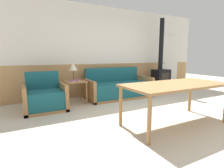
# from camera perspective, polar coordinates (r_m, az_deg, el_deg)

# --- Properties ---
(ground_plane) EXTENTS (16.00, 16.00, 0.00)m
(ground_plane) POSITION_cam_1_polar(r_m,az_deg,el_deg) (3.69, 17.94, -10.52)
(ground_plane) COLOR beige
(wall_back) EXTENTS (7.20, 0.06, 2.70)m
(wall_back) POSITION_cam_1_polar(r_m,az_deg,el_deg) (5.63, -1.11, 10.48)
(wall_back) COLOR tan
(wall_back) RESTS_ON ground_plane
(couch) EXTENTS (1.94, 0.89, 0.86)m
(couch) POSITION_cam_1_polar(r_m,az_deg,el_deg) (5.17, 2.13, -1.50)
(couch) COLOR #9E7042
(couch) RESTS_ON ground_plane
(armchair) EXTENTS (0.90, 0.75, 0.86)m
(armchair) POSITION_cam_1_polar(r_m,az_deg,el_deg) (4.21, -21.03, -4.41)
(armchair) COLOR #9E7042
(armchair) RESTS_ON ground_plane
(side_table) EXTENTS (0.52, 0.52, 0.59)m
(side_table) POSITION_cam_1_polar(r_m,az_deg,el_deg) (4.59, -12.05, -0.27)
(side_table) COLOR #9E7042
(side_table) RESTS_ON ground_plane
(table_lamp) EXTENTS (0.22, 0.22, 0.46)m
(table_lamp) POSITION_cam_1_polar(r_m,az_deg,el_deg) (4.63, -12.54, 5.42)
(table_lamp) COLOR #4C3823
(table_lamp) RESTS_ON side_table
(book_stack) EXTENTS (0.23, 0.16, 0.04)m
(book_stack) POSITION_cam_1_polar(r_m,az_deg,el_deg) (4.47, -12.16, 1.07)
(book_stack) COLOR white
(book_stack) RESTS_ON side_table
(dining_table) EXTENTS (1.90, 0.88, 0.74)m
(dining_table) POSITION_cam_1_polar(r_m,az_deg,el_deg) (3.25, 20.05, -1.08)
(dining_table) COLOR #9E7042
(dining_table) RESTS_ON ground_plane
(wood_stove) EXTENTS (0.54, 0.42, 2.43)m
(wood_stove) POSITION_cam_1_polar(r_m,az_deg,el_deg) (6.17, 15.63, 3.54)
(wood_stove) COLOR black
(wood_stove) RESTS_ON ground_plane
(entry_door) EXTENTS (0.86, 0.09, 2.00)m
(entry_door) POSITION_cam_1_polar(r_m,az_deg,el_deg) (7.14, 18.18, 6.92)
(entry_door) COLOR silver
(entry_door) RESTS_ON ground_plane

